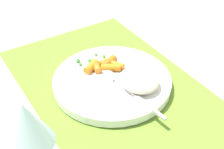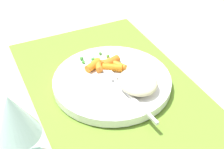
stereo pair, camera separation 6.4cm
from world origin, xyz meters
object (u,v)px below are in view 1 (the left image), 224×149
carrot_portion (104,65)px  wine_glass (27,126)px  rice_mound (139,80)px  fork (124,87)px  plate (112,82)px

carrot_portion → wine_glass: wine_glass is taller
carrot_portion → rice_mound: bearing=-162.2°
fork → rice_mound: bearing=-107.5°
rice_mound → wine_glass: wine_glass is taller
fork → wine_glass: size_ratio=1.32×
fork → plate: bearing=5.7°
fork → wine_glass: 0.24m
rice_mound → plate: bearing=34.3°
wine_glass → rice_mound: bearing=-76.1°
fork → carrot_portion: bearing=-0.6°
fork → wine_glass: wine_glass is taller
plate → fork: 0.04m
carrot_portion → plate: bearing=173.3°
fork → wine_glass: bearing=107.9°
rice_mound → fork: bearing=72.5°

